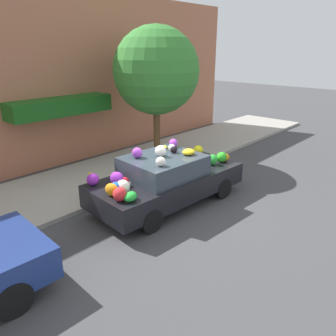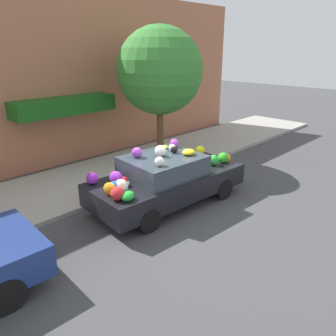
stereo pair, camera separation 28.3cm
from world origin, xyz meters
name	(u,v)px [view 1 (the left image)]	position (x,y,z in m)	size (l,w,h in m)	color
ground_plane	(165,201)	(0.00, 0.00, 0.00)	(60.00, 60.00, 0.00)	#424244
sidewalk_curb	(105,175)	(0.00, 2.70, 0.06)	(24.00, 3.20, 0.12)	#9E998E
building_facade	(60,82)	(-0.02, 4.92, 2.91)	(18.00, 1.20, 5.90)	#B26B4C
street_tree	(156,71)	(2.29, 2.55, 3.25)	(2.97, 2.97, 4.63)	brown
fire_hydrant	(92,185)	(-1.31, 1.53, 0.47)	(0.20, 0.20, 0.70)	gold
art_car	(166,179)	(-0.07, -0.12, 0.73)	(4.41, 2.08, 1.66)	black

